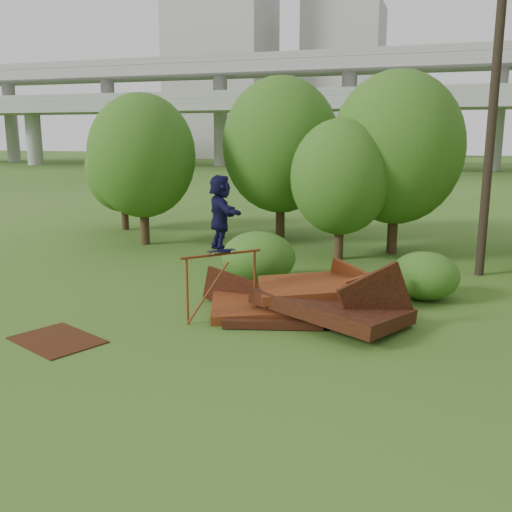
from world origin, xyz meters
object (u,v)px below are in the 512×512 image
(utility_pole, at_px, (492,116))
(scrap_pile, at_px, (308,302))
(skater, at_px, (220,213))
(flat_plate, at_px, (57,340))

(utility_pole, bearing_deg, scrap_pile, -125.42)
(scrap_pile, distance_m, skater, 3.10)
(skater, bearing_deg, flat_plate, 92.99)
(flat_plate, height_order, utility_pole, utility_pole)
(scrap_pile, height_order, flat_plate, scrap_pile)
(utility_pole, bearing_deg, flat_plate, -134.55)
(scrap_pile, xyz_separation_m, skater, (-2.00, -0.73, 2.25))
(scrap_pile, relative_size, utility_pole, 0.58)
(skater, relative_size, flat_plate, 0.93)
(scrap_pile, bearing_deg, utility_pole, 54.58)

